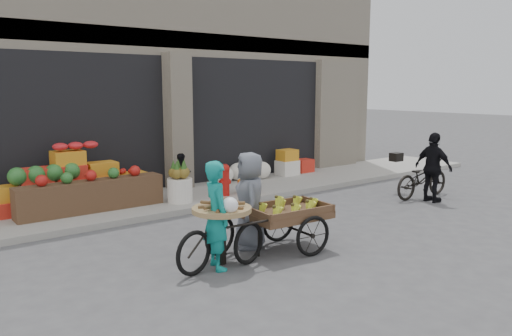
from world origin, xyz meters
TOP-DOWN VIEW (x-y plane):
  - ground at (0.00, 0.00)m, footprint 80.00×80.00m
  - sidewalk at (0.00, 4.10)m, footprint 18.00×2.20m
  - building at (0.00, 8.03)m, footprint 14.00×6.45m
  - fruit_display at (-2.48, 4.38)m, footprint 3.10×1.12m
  - pineapple_bin at (-0.75, 3.60)m, footprint 0.52×0.52m
  - fire_hydrant at (0.35, 3.55)m, footprint 0.22×0.22m
  - orange_bucket at (0.85, 3.50)m, footprint 0.32×0.32m
  - right_bay_goods at (2.61, 4.70)m, footprint 3.35×0.60m
  - seated_person at (-0.35, 4.20)m, footprint 0.51×0.43m
  - banana_cart at (-0.82, 0.15)m, footprint 2.14×1.00m
  - vendor_woman at (-2.07, 0.15)m, footprint 0.48×0.62m
  - tricycle_cart at (-1.94, 0.23)m, footprint 1.46×1.01m
  - vendor_grey at (-1.16, 0.61)m, footprint 0.78×0.88m
  - bicycle at (4.11, 1.10)m, footprint 1.73×0.65m
  - cyclist at (3.91, 0.70)m, footprint 0.40×0.91m

SIDE VIEW (x-z plane):
  - ground at x=0.00m, z-range 0.00..0.00m
  - sidewalk at x=0.00m, z-range 0.00..0.12m
  - orange_bucket at x=0.85m, z-range 0.12..0.42m
  - pineapple_bin at x=-0.75m, z-range 0.12..0.62m
  - right_bay_goods at x=2.61m, z-range 0.06..0.76m
  - bicycle at x=4.11m, z-range 0.00..0.90m
  - fire_hydrant at x=0.35m, z-range 0.15..0.86m
  - tricycle_cart at x=-1.94m, z-range 0.09..1.04m
  - seated_person at x=-0.35m, z-range 0.12..1.05m
  - banana_cart at x=-0.82m, z-range 0.20..1.07m
  - fruit_display at x=-2.48m, z-range 0.05..1.29m
  - vendor_grey at x=-1.16m, z-range 0.00..1.51m
  - vendor_woman at x=-2.07m, z-range 0.00..1.51m
  - cyclist at x=3.91m, z-range 0.00..1.53m
  - building at x=0.00m, z-range -0.13..6.87m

